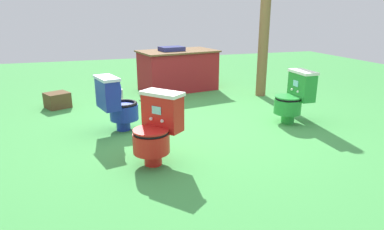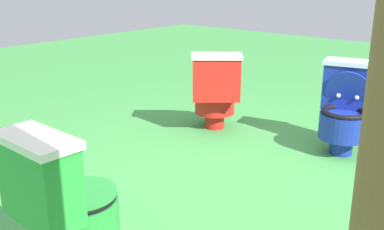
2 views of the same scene
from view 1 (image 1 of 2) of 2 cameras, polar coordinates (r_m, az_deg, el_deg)
name	(u,v)px [view 1 (image 1 of 2)]	position (r m, az deg, el deg)	size (l,w,h in m)	color
ground	(192,124)	(4.74, 0.05, -1.59)	(14.00, 14.00, 0.00)	#429947
toilet_green	(294,97)	(4.94, 16.58, 2.94)	(0.50, 0.44, 0.73)	green
toilet_blue	(117,103)	(4.50, -12.41, 1.94)	(0.58, 0.51, 0.73)	#192D9E
toilet_red	(156,128)	(3.49, -5.93, -2.17)	(0.64, 0.62, 0.73)	red
vendor_table	(178,70)	(6.76, -2.38, 7.49)	(1.59, 1.11, 0.85)	maroon
wooden_post	(264,34)	(6.33, 11.86, 13.04)	(0.18, 0.18, 2.22)	brown
small_crate	(57,100)	(5.94, -21.45, 2.31)	(0.32, 0.34, 0.25)	brown
lemon_bucket	(116,95)	(6.01, -12.45, 3.20)	(0.22, 0.22, 0.28)	#B7B7BF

